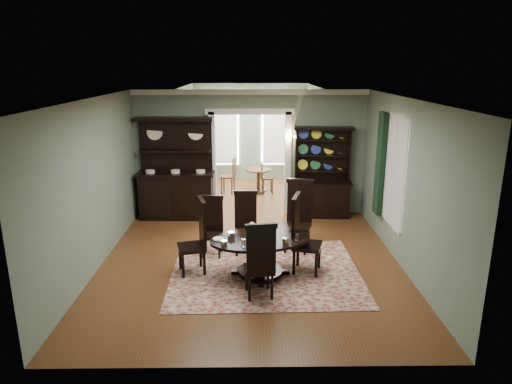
% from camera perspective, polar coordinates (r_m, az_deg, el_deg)
% --- Properties ---
extents(room, '(5.51, 6.01, 3.01)m').
position_cam_1_polar(room, '(8.06, -0.74, 1.44)').
color(room, brown).
rests_on(room, ground).
extents(parlor, '(3.51, 3.50, 3.01)m').
position_cam_1_polar(parlor, '(13.46, -0.75, 6.96)').
color(parlor, brown).
rests_on(parlor, ground).
extents(doorway_trim, '(2.08, 0.25, 2.57)m').
position_cam_1_polar(doorway_trim, '(10.95, -0.74, 5.47)').
color(doorway_trim, silver).
rests_on(doorway_trim, floor).
extents(right_window, '(0.15, 1.47, 2.12)m').
position_cam_1_polar(right_window, '(9.32, 16.08, 2.92)').
color(right_window, white).
rests_on(right_window, wall_right).
extents(wall_sconce, '(0.27, 0.21, 0.21)m').
position_cam_1_polar(wall_sconce, '(10.79, 4.34, 6.74)').
color(wall_sconce, gold).
rests_on(wall_sconce, back_wall_right).
extents(rug, '(3.34, 2.87, 0.01)m').
position_cam_1_polar(rug, '(8.23, 1.21, -9.89)').
color(rug, maroon).
rests_on(rug, floor).
extents(dining_table, '(1.95, 1.93, 0.69)m').
position_cam_1_polar(dining_table, '(7.93, 0.57, -7.16)').
color(dining_table, black).
rests_on(dining_table, rug).
extents(centerpiece, '(1.50, 0.96, 0.25)m').
position_cam_1_polar(centerpiece, '(7.92, 0.40, -5.02)').
color(centerpiece, silver).
rests_on(centerpiece, dining_table).
extents(chair_far_left, '(0.45, 0.43, 1.16)m').
position_cam_1_polar(chair_far_left, '(8.80, -5.51, -4.00)').
color(chair_far_left, black).
rests_on(chair_far_left, rug).
extents(chair_far_mid, '(0.47, 0.43, 1.22)m').
position_cam_1_polar(chair_far_mid, '(8.87, -1.32, -3.55)').
color(chair_far_mid, black).
rests_on(chair_far_mid, rug).
extents(chair_far_right, '(0.64, 0.62, 1.41)m').
position_cam_1_polar(chair_far_right, '(9.00, 5.35, -2.64)').
color(chair_far_right, black).
rests_on(chair_far_right, rug).
extents(chair_end_left, '(0.59, 0.60, 1.34)m').
position_cam_1_polar(chair_end_left, '(8.03, -7.31, -5.28)').
color(chair_end_left, black).
rests_on(chair_end_left, rug).
extents(chair_end_right, '(0.61, 0.63, 1.40)m').
position_cam_1_polar(chair_end_right, '(8.02, 5.62, -5.03)').
color(chair_end_right, black).
rests_on(chair_end_right, rug).
extents(chair_near, '(0.53, 0.51, 1.28)m').
position_cam_1_polar(chair_near, '(7.08, 0.52, -8.39)').
color(chair_near, black).
rests_on(chair_near, rug).
extents(sideboard, '(1.82, 0.67, 2.39)m').
position_cam_1_polar(sideboard, '(10.98, -9.90, 1.08)').
color(sideboard, black).
rests_on(sideboard, floor).
extents(welsh_dresser, '(1.42, 0.60, 2.16)m').
position_cam_1_polar(welsh_dresser, '(11.03, 8.24, 0.94)').
color(welsh_dresser, black).
rests_on(welsh_dresser, floor).
extents(parlor_table, '(0.74, 0.74, 0.68)m').
position_cam_1_polar(parlor_table, '(13.03, 0.29, 1.88)').
color(parlor_table, brown).
rests_on(parlor_table, parlor_floor).
extents(parlor_chair_left, '(0.46, 0.44, 1.03)m').
position_cam_1_polar(parlor_chair_left, '(12.94, -3.25, 2.21)').
color(parlor_chair_left, brown).
rests_on(parlor_chair_left, parlor_floor).
extents(parlor_chair_right, '(0.38, 0.37, 0.89)m').
position_cam_1_polar(parlor_chair_right, '(13.01, 1.16, 1.97)').
color(parlor_chair_right, brown).
rests_on(parlor_chair_right, parlor_floor).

